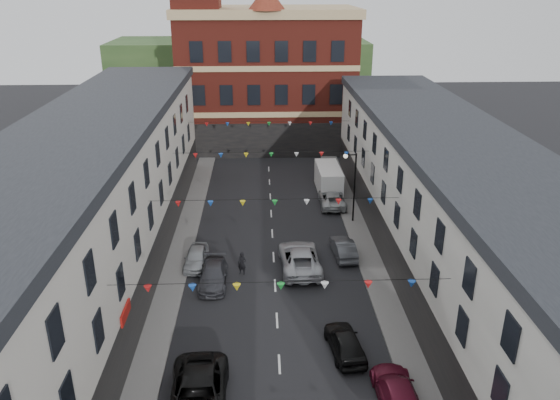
{
  "coord_description": "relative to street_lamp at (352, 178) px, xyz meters",
  "views": [
    {
      "loc": [
        -0.82,
        -27.46,
        18.92
      ],
      "look_at": [
        0.49,
        8.47,
        4.33
      ],
      "focal_mm": 35.0,
      "sensor_mm": 36.0,
      "label": 1
    }
  ],
  "objects": [
    {
      "name": "car_right_e",
      "position": [
        -1.43,
        -5.98,
        -3.25
      ],
      "size": [
        1.69,
        4.09,
        1.32
      ],
      "primitive_type": "imported",
      "rotation": [
        0.0,
        0.0,
        3.22
      ],
      "color": "#45484C",
      "rests_on": "ground"
    },
    {
      "name": "car_right_c",
      "position": [
        -1.05,
        -21.09,
        -3.23
      ],
      "size": [
        1.99,
        4.69,
        1.35
      ],
      "primitive_type": "imported",
      "rotation": [
        0.0,
        0.0,
        3.16
      ],
      "color": "maroon",
      "rests_on": "ground"
    },
    {
      "name": "pavement_right",
      "position": [
        0.35,
        -12.0,
        -3.83
      ],
      "size": [
        1.8,
        64.0,
        0.15
      ],
      "primitive_type": "cube",
      "color": "#605E5B",
      "rests_on": "ground"
    },
    {
      "name": "moving_car",
      "position": [
        -4.75,
        -7.71,
        -3.09
      ],
      "size": [
        2.93,
        5.95,
        1.62
      ],
      "primitive_type": "imported",
      "rotation": [
        0.0,
        0.0,
        3.18
      ],
      "color": "silver",
      "rests_on": "ground"
    },
    {
      "name": "clock_tower",
      "position": [
        -14.05,
        21.0,
        11.03
      ],
      "size": [
        5.6,
        5.6,
        30.0
      ],
      "color": "maroon",
      "rests_on": "ground"
    },
    {
      "name": "civic_building",
      "position": [
        -6.55,
        23.95,
        4.23
      ],
      "size": [
        20.6,
        13.3,
        18.5
      ],
      "color": "maroon",
      "rests_on": "ground"
    },
    {
      "name": "white_van",
      "position": [
        -0.95,
        7.33,
        -2.7
      ],
      "size": [
        2.18,
        5.48,
        2.41
      ],
      "primitive_type": "cube",
      "rotation": [
        0.0,
        0.0,
        0.02
      ],
      "color": "white",
      "rests_on": "ground"
    },
    {
      "name": "pavement_left",
      "position": [
        -13.45,
        -12.0,
        -3.83
      ],
      "size": [
        1.8,
        64.0,
        0.15
      ],
      "primitive_type": "cube",
      "color": "#605E5B",
      "rests_on": "ground"
    },
    {
      "name": "car_right_d",
      "position": [
        -2.95,
        -17.19,
        -3.22
      ],
      "size": [
        2.12,
        4.22,
        1.38
      ],
      "primitive_type": "imported",
      "rotation": [
        0.0,
        0.0,
        3.27
      ],
      "color": "black",
      "rests_on": "ground"
    },
    {
      "name": "street_lamp",
      "position": [
        0.0,
        0.0,
        0.0
      ],
      "size": [
        1.1,
        0.36,
        6.0
      ],
      "color": "black",
      "rests_on": "ground"
    },
    {
      "name": "car_left_d",
      "position": [
        -10.66,
        -9.58,
        -3.26
      ],
      "size": [
        1.81,
        4.44,
        1.29
      ],
      "primitive_type": "imported",
      "rotation": [
        0.0,
        0.0,
        0.0
      ],
      "color": "#3A3B41",
      "rests_on": "ground"
    },
    {
      "name": "car_left_e",
      "position": [
        -12.05,
        -7.03,
        -3.26
      ],
      "size": [
        1.68,
        3.86,
        1.3
      ],
      "primitive_type": "imported",
      "rotation": [
        0.0,
        0.0,
        -0.04
      ],
      "color": "#989CA1",
      "rests_on": "ground"
    },
    {
      "name": "terrace_right",
      "position": [
        5.23,
        -13.0,
        0.95
      ],
      "size": [
        8.4,
        56.0,
        9.7
      ],
      "color": "silver",
      "rests_on": "ground"
    },
    {
      "name": "terrace_left",
      "position": [
        -18.33,
        -13.0,
        1.44
      ],
      "size": [
        8.4,
        56.0,
        10.7
      ],
      "color": "beige",
      "rests_on": "ground"
    },
    {
      "name": "ground",
      "position": [
        -6.55,
        -14.0,
        -3.9
      ],
      "size": [
        160.0,
        160.0,
        0.0
      ],
      "primitive_type": "plane",
      "color": "black",
      "rests_on": "ground"
    },
    {
      "name": "distant_hill",
      "position": [
        -10.55,
        48.0,
        1.1
      ],
      "size": [
        40.0,
        14.0,
        10.0
      ],
      "primitive_type": "cube",
      "color": "#2A4721",
      "rests_on": "ground"
    },
    {
      "name": "car_right_f",
      "position": [
        -1.05,
        3.62,
        -3.24
      ],
      "size": [
        2.27,
        4.81,
        1.33
      ],
      "primitive_type": "imported",
      "rotation": [
        0.0,
        0.0,
        3.13
      ],
      "color": "#A9ACAE",
      "rests_on": "ground"
    },
    {
      "name": "pedestrian",
      "position": [
        -8.77,
        -8.38,
        -3.08
      ],
      "size": [
        0.7,
        0.59,
        1.65
      ],
      "primitive_type": "imported",
      "rotation": [
        0.0,
        0.0,
        -0.37
      ],
      "color": "black",
      "rests_on": "ground"
    },
    {
      "name": "car_left_c",
      "position": [
        -10.47,
        -21.17,
        -3.08
      ],
      "size": [
        2.92,
        6.03,
        1.65
      ],
      "primitive_type": "imported",
      "rotation": [
        0.0,
        0.0,
        0.03
      ],
      "color": "black",
      "rests_on": "ground"
    }
  ]
}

